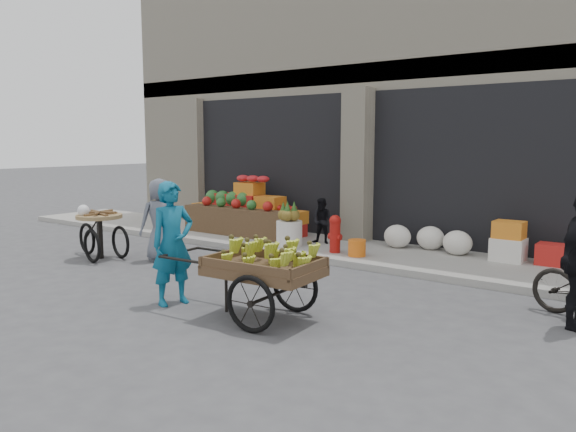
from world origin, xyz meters
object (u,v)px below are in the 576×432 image
Objects in this scene: fire_hydrant at (335,232)px; vendor_woman at (173,243)px; banana_cart at (260,264)px; tricycle_cart at (99,229)px; pineapple_bin at (289,233)px; seated_person at (323,221)px; orange_bucket at (357,248)px; vendor_grey at (160,220)px.

fire_hydrant is 0.43× the size of vendor_woman.
banana_cart reaches higher than tricycle_cart.
seated_person is at bearing 56.31° from pineapple_bin.
pineapple_bin is 1.62× the size of orange_bucket.
vendor_grey is (-3.68, 1.60, 0.06)m from banana_cart.
vendor_woman reaches higher than vendor_grey.
fire_hydrant is at bearing 12.04° from vendor_woman.
banana_cart is (0.67, -3.58, 0.43)m from orange_bucket.
banana_cart reaches higher than orange_bucket.
vendor_grey is (-3.01, -1.98, 0.49)m from orange_bucket.
banana_cart reaches higher than fire_hydrant.
tricycle_cart is (-2.47, -2.65, 0.20)m from pineapple_bin.
vendor_woman reaches higher than seated_person.
seated_person reaches higher than tricycle_cart.
vendor_grey is at bearing 67.39° from vendor_woman.
fire_hydrant is at bearing 174.29° from orange_bucket.
seated_person is (-0.70, 0.65, 0.08)m from fire_hydrant.
fire_hydrant is at bearing 104.27° from banana_cart.
vendor_woman is (-1.37, -0.19, 0.13)m from banana_cart.
vendor_woman reaches higher than tricycle_cart.
banana_cart is (1.17, -3.63, 0.19)m from fire_hydrant.
orange_bucket is 3.64m from vendor_grey.
vendor_woman is at bearing -76.86° from pineapple_bin.
seated_person is at bearing 110.01° from banana_cart.
fire_hydrant is at bearing 45.15° from tricycle_cart.
vendor_woman is at bearing -175.84° from banana_cart.
fire_hydrant is (1.10, -0.05, 0.13)m from pineapple_bin.
fire_hydrant is 0.49× the size of tricycle_cart.
orange_bucket is 4.81m from tricycle_cart.
vendor_woman is (-0.70, -3.77, 0.56)m from orange_bucket.
banana_cart is 4.02m from vendor_grey.
tricycle_cart is at bearing -147.90° from orange_bucket.
pineapple_bin is 0.36× the size of tricycle_cart.
tricycle_cart reaches higher than pineapple_bin.
banana_cart is at bearing 88.86° from vendor_grey.
pineapple_bin is at bearing 56.11° from tricycle_cart.
vendor_grey is at bearing -134.05° from seated_person.
vendor_woman is at bearing -93.57° from seated_person.
tricycle_cart reaches higher than fire_hydrant.
vendor_grey reaches higher than pineapple_bin.
fire_hydrant is 0.96m from seated_person.
banana_cart is 1.61× the size of tricycle_cart.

